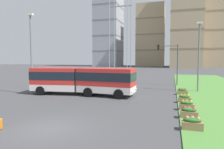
% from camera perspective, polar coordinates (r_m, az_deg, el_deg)
% --- Properties ---
extents(ground_plane, '(260.00, 260.00, 0.00)m').
position_cam_1_polar(ground_plane, '(12.52, -17.56, -14.36)').
color(ground_plane, '#424244').
extents(articulated_bus, '(12.02, 3.41, 3.00)m').
position_cam_1_polar(articulated_bus, '(22.74, -8.45, -1.59)').
color(articulated_bus, red).
rests_on(articulated_bus, ground).
extents(car_navy_sedan, '(4.42, 2.06, 1.58)m').
position_cam_1_polar(car_navy_sedan, '(33.37, -5.92, -1.27)').
color(car_navy_sedan, '#19234C').
rests_on(car_navy_sedan, ground).
extents(flower_planter_0, '(1.10, 0.56, 0.74)m').
position_cam_1_polar(flower_planter_0, '(12.34, 21.80, -12.67)').
color(flower_planter_0, '#937051').
rests_on(flower_planter_0, grass_median).
extents(flower_planter_1, '(1.10, 0.56, 0.74)m').
position_cam_1_polar(flower_planter_1, '(14.65, 20.96, -9.97)').
color(flower_planter_1, '#937051').
rests_on(flower_planter_1, grass_median).
extents(flower_planter_2, '(1.10, 0.56, 0.74)m').
position_cam_1_polar(flower_planter_2, '(16.85, 20.39, -8.11)').
color(flower_planter_2, '#937051').
rests_on(flower_planter_2, grass_median).
extents(flower_planter_3, '(1.10, 0.56, 0.74)m').
position_cam_1_polar(flower_planter_3, '(19.61, 19.87, -6.37)').
color(flower_planter_3, '#937051').
rests_on(flower_planter_3, grass_median).
extents(flower_planter_4, '(1.10, 0.56, 0.74)m').
position_cam_1_polar(flower_planter_4, '(23.84, 19.30, -4.49)').
color(flower_planter_4, '#937051').
rests_on(flower_planter_4, grass_median).
extents(traffic_light_far_right, '(3.22, 0.28, 6.22)m').
position_cam_1_polar(traffic_light_far_right, '(31.77, 16.30, 4.56)').
color(traffic_light_far_right, '#474C51').
rests_on(traffic_light_far_right, ground).
extents(streetlight_left, '(0.70, 0.28, 9.05)m').
position_cam_1_polar(streetlight_left, '(24.53, -21.91, 6.32)').
color(streetlight_left, slate).
rests_on(streetlight_left, ground).
extents(streetlight_median, '(0.70, 0.28, 8.45)m').
position_cam_1_polar(streetlight_median, '(26.56, 23.37, 5.44)').
color(streetlight_median, slate).
rests_on(streetlight_median, ground).
extents(apartment_tower_west, '(14.22, 17.79, 51.59)m').
position_cam_1_polar(apartment_tower_west, '(123.35, -0.94, 14.47)').
color(apartment_tower_west, '#9EA3AD').
rests_on(apartment_tower_west, ground).
extents(apartment_tower_westcentre, '(15.87, 15.21, 35.68)m').
position_cam_1_polar(apartment_tower_westcentre, '(124.09, 10.91, 10.62)').
color(apartment_tower_westcentre, tan).
rests_on(apartment_tower_westcentre, ground).
extents(apartment_tower_centre, '(14.63, 17.17, 51.85)m').
position_cam_1_polar(apartment_tower_centre, '(108.28, 20.28, 15.72)').
color(apartment_tower_centre, tan).
rests_on(apartment_tower_centre, ground).
extents(apartment_tower_eastcentre, '(19.78, 16.98, 45.26)m').
position_cam_1_polar(apartment_tower_eastcentre, '(119.78, 26.97, 12.79)').
color(apartment_tower_eastcentre, tan).
rests_on(apartment_tower_eastcentre, ground).
extents(transmission_pylon, '(9.00, 6.24, 33.09)m').
position_cam_1_polar(transmission_pylon, '(69.82, 2.42, 15.85)').
color(transmission_pylon, gray).
rests_on(transmission_pylon, ground).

